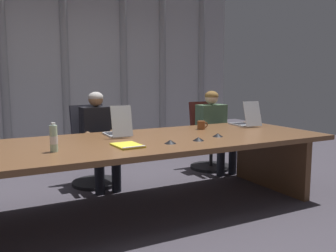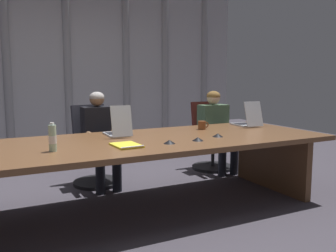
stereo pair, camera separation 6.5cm
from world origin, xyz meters
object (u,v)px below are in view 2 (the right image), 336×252
at_px(laptop_center, 247,121).
at_px(office_chair_left_mid, 95,154).
at_px(conference_mic_middle, 218,135).
at_px(conference_mic_right_side, 198,139).
at_px(person_left_mid, 100,134).
at_px(spiral_notepad, 127,145).
at_px(laptop_left_mid, 118,130).
at_px(office_chair_center, 211,144).
at_px(conference_mic_left_side, 169,142).
at_px(coffee_mug_near, 202,125).
at_px(person_center, 216,125).
at_px(water_bottle_primary, 53,138).

bearing_deg(laptop_center, office_chair_left_mid, 69.68).
bearing_deg(conference_mic_middle, laptop_center, 33.38).
height_order(conference_mic_middle, conference_mic_right_side, same).
relative_size(office_chair_left_mid, person_left_mid, 0.85).
relative_size(office_chair_left_mid, spiral_notepad, 3.10).
bearing_deg(spiral_notepad, person_left_mid, 81.39).
height_order(laptop_left_mid, office_chair_center, laptop_left_mid).
relative_size(conference_mic_left_side, conference_mic_right_side, 1.00).
bearing_deg(spiral_notepad, coffee_mug_near, 24.07).
distance_m(office_chair_center, conference_mic_middle, 1.62).
bearing_deg(person_center, laptop_center, -0.67).
bearing_deg(laptop_left_mid, laptop_center, -87.53).
bearing_deg(person_center, office_chair_left_mid, -95.85).
height_order(laptop_center, conference_mic_left_side, laptop_center).
distance_m(person_center, coffee_mug_near, 0.94).
distance_m(person_left_mid, water_bottle_primary, 1.42).
distance_m(laptop_center, office_chair_left_mid, 1.95).
height_order(water_bottle_primary, conference_mic_middle, water_bottle_primary).
xyz_separation_m(laptop_center, coffee_mug_near, (-0.66, -0.00, -0.01)).
height_order(laptop_left_mid, water_bottle_primary, laptop_left_mid).
distance_m(office_chair_left_mid, spiral_notepad, 1.46).
xyz_separation_m(laptop_center, conference_mic_left_side, (-1.42, -0.65, -0.04)).
bearing_deg(coffee_mug_near, spiral_notepad, -153.11).
height_order(laptop_center, water_bottle_primary, laptop_center).
bearing_deg(person_left_mid, water_bottle_primary, -33.52).
relative_size(water_bottle_primary, coffee_mug_near, 1.75).
relative_size(coffee_mug_near, conference_mic_right_side, 1.26).
height_order(laptop_left_mid, coffee_mug_near, laptop_left_mid).
height_order(office_chair_left_mid, conference_mic_middle, office_chair_left_mid).
distance_m(office_chair_left_mid, person_left_mid, 0.33).
height_order(office_chair_left_mid, conference_mic_right_side, office_chair_left_mid).
bearing_deg(person_left_mid, office_chair_left_mid, -173.14).
bearing_deg(office_chair_left_mid, laptop_left_mid, -6.66).
xyz_separation_m(office_chair_left_mid, person_left_mid, (0.02, -0.17, 0.28)).
xyz_separation_m(person_left_mid, conference_mic_left_side, (0.27, -1.31, 0.09)).
bearing_deg(coffee_mug_near, laptop_center, 0.03).
bearing_deg(person_left_mid, conference_mic_right_side, 22.94).
bearing_deg(spiral_notepad, laptop_center, 15.13).
bearing_deg(office_chair_left_mid, laptop_center, 56.45).
relative_size(laptop_left_mid, conference_mic_middle, 3.78).
bearing_deg(conference_mic_left_side, spiral_notepad, 171.82).
relative_size(coffee_mug_near, conference_mic_left_side, 1.26).
distance_m(person_left_mid, conference_mic_right_side, 1.43).
distance_m(office_chair_left_mid, coffee_mug_near, 1.40).
distance_m(office_chair_center, conference_mic_right_side, 1.88).
height_order(laptop_center, coffee_mug_near, laptop_center).
distance_m(person_left_mid, person_center, 1.69).
xyz_separation_m(coffee_mug_near, conference_mic_left_side, (-0.76, -0.64, -0.03)).
bearing_deg(water_bottle_primary, spiral_notepad, -5.66).
distance_m(laptop_center, person_left_mid, 1.82).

